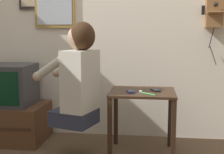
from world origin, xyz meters
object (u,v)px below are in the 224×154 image
at_px(wall_phone_antique, 214,7).
at_px(cell_phone_held, 131,91).
at_px(toothbrush, 146,93).
at_px(person, 78,76).
at_px(television, 9,85).
at_px(cell_phone_spare, 155,90).

height_order(wall_phone_antique, cell_phone_held, wall_phone_antique).
relative_size(wall_phone_antique, toothbrush, 5.65).
relative_size(wall_phone_antique, cell_phone_held, 5.89).
height_order(person, toothbrush, person).
xyz_separation_m(person, television, (-0.80, 0.31, -0.15)).
xyz_separation_m(cell_phone_spare, toothbrush, (-0.08, -0.16, 0.00)).
distance_m(person, cell_phone_spare, 0.72).
xyz_separation_m(wall_phone_antique, cell_phone_held, (-0.79, -0.51, -0.77)).
height_order(person, cell_phone_held, person).
xyz_separation_m(television, wall_phone_antique, (2.06, 0.25, 0.78)).
height_order(cell_phone_spare, toothbrush, toothbrush).
distance_m(person, television, 0.87).
relative_size(cell_phone_held, cell_phone_spare, 0.99).
bearing_deg(wall_phone_antique, television, -172.96).
height_order(person, wall_phone_antique, wall_phone_antique).
bearing_deg(cell_phone_spare, television, 152.91).
distance_m(person, cell_phone_held, 0.49).
relative_size(television, wall_phone_antique, 0.59).
distance_m(cell_phone_held, cell_phone_spare, 0.24).
xyz_separation_m(cell_phone_held, cell_phone_spare, (0.22, 0.09, 0.00)).
bearing_deg(toothbrush, wall_phone_antique, -6.62).
bearing_deg(cell_phone_spare, cell_phone_held, -178.78).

